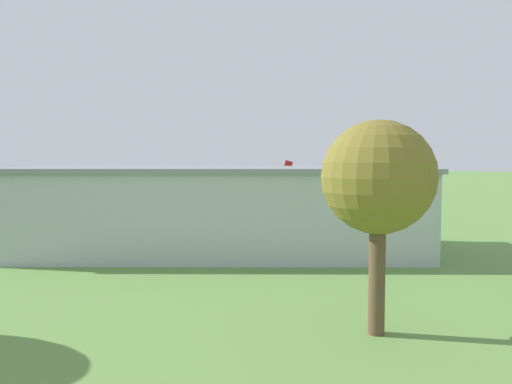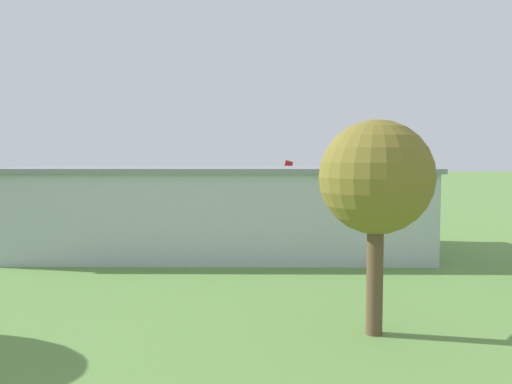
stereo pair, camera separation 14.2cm
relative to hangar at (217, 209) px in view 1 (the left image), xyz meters
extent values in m
plane|color=#608C42|center=(4.83, -37.72, -3.31)|extent=(400.00, 400.00, 0.00)
cube|color=#B7BCC6|center=(0.00, 0.02, -0.18)|extent=(31.44, 13.78, 6.24)
cube|color=gray|center=(0.00, 0.02, 3.11)|extent=(32.07, 14.41, 0.35)
cube|color=#384251|center=(0.32, -6.11, -0.75)|extent=(9.99, 0.69, 5.12)
cylinder|color=#B21E1E|center=(-2.94, -31.14, 1.19)|extent=(6.82, 3.20, 2.63)
cone|color=black|center=(0.51, -29.94, 0.28)|extent=(1.03, 0.95, 0.86)
cube|color=#B21E1E|center=(-2.22, -30.89, 0.84)|extent=(3.99, 8.51, 0.42)
cube|color=#B21E1E|center=(-1.52, -30.65, 2.14)|extent=(3.99, 8.51, 0.42)
cube|color=#B21E1E|center=(-5.57, -32.05, 2.91)|extent=(1.34, 0.55, 1.53)
cube|color=#B21E1E|center=(-5.80, -32.13, 1.94)|extent=(1.69, 2.75, 0.29)
cylinder|color=black|center=(-2.29, -31.92, -0.19)|extent=(0.65, 0.34, 0.64)
cylinder|color=black|center=(-2.91, -30.12, -0.19)|extent=(0.65, 0.34, 0.64)
cylinder|color=#332D28|center=(-0.97, -33.36, 1.49)|extent=(0.43, 0.21, 1.41)
cylinder|color=#332D28|center=(-2.77, -28.18, 1.49)|extent=(0.43, 0.21, 1.41)
cube|color=white|center=(14.96, -13.05, -2.63)|extent=(2.16, 4.49, 0.71)
cube|color=#2D3842|center=(14.96, -13.05, -2.00)|extent=(1.74, 2.58, 0.56)
cylinder|color=black|center=(13.95, -11.69, -2.99)|extent=(0.29, 0.66, 0.64)
cylinder|color=black|center=(15.62, -11.49, -2.99)|extent=(0.29, 0.66, 0.64)
cylinder|color=black|center=(14.30, -14.61, -2.99)|extent=(0.29, 0.66, 0.64)
cylinder|color=black|center=(15.96, -14.42, -2.99)|extent=(0.29, 0.66, 0.64)
cube|color=red|center=(22.44, -11.70, -2.66)|extent=(2.53, 4.89, 0.66)
cube|color=#2D3842|center=(22.44, -11.70, -2.07)|extent=(2.00, 2.83, 0.53)
cylinder|color=black|center=(21.29, -10.28, -2.99)|extent=(0.32, 0.67, 0.64)
cylinder|color=black|center=(23.09, -9.99, -2.99)|extent=(0.32, 0.67, 0.64)
cylinder|color=black|center=(21.78, -13.41, -2.99)|extent=(0.32, 0.67, 0.64)
cylinder|color=black|center=(23.59, -13.12, -2.99)|extent=(0.32, 0.67, 0.64)
cylinder|color=#33723F|center=(9.88, -16.77, -2.89)|extent=(0.40, 0.40, 0.84)
cylinder|color=beige|center=(9.88, -16.77, -2.17)|extent=(0.48, 0.48, 0.60)
sphere|color=#9E704C|center=(9.88, -16.77, -1.75)|extent=(0.23, 0.23, 0.23)
cylinder|color=orange|center=(1.19, -17.27, -2.91)|extent=(0.44, 0.44, 0.79)
cylinder|color=navy|center=(1.19, -17.27, -2.24)|extent=(0.52, 0.52, 0.56)
sphere|color=brown|center=(1.19, -17.27, -1.85)|extent=(0.21, 0.21, 0.21)
cylinder|color=#33723F|center=(-2.32, -17.54, -2.90)|extent=(0.44, 0.44, 0.81)
cylinder|color=beige|center=(-2.32, -17.54, -2.21)|extent=(0.52, 0.52, 0.58)
sphere|color=beige|center=(-2.32, -17.54, -1.81)|extent=(0.22, 0.22, 0.22)
cylinder|color=brown|center=(-9.28, 18.70, -0.73)|extent=(0.68, 0.68, 5.14)
sphere|color=olive|center=(-9.28, 18.70, 3.24)|extent=(4.69, 4.69, 4.69)
camera|label=1|loc=(-5.60, 40.24, 4.05)|focal=36.56mm
camera|label=2|loc=(-5.74, 40.23, 4.05)|focal=36.56mm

